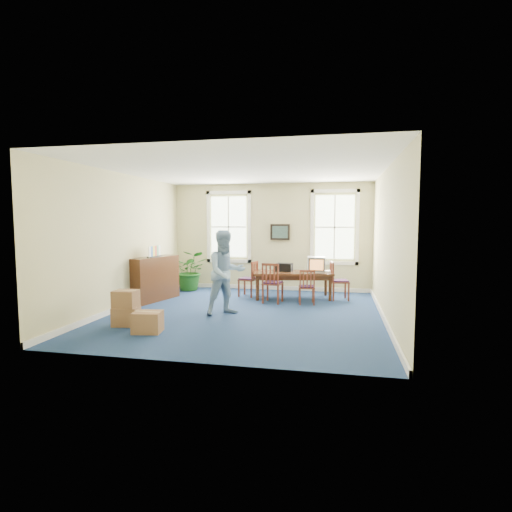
% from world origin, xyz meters
% --- Properties ---
extents(floor, '(6.50, 6.50, 0.00)m').
position_xyz_m(floor, '(0.00, 0.00, 0.00)').
color(floor, navy).
rests_on(floor, ground).
extents(ceiling, '(6.50, 6.50, 0.00)m').
position_xyz_m(ceiling, '(0.00, 0.00, 3.20)').
color(ceiling, white).
rests_on(ceiling, ground).
extents(wall_back, '(6.50, 0.00, 6.50)m').
position_xyz_m(wall_back, '(0.00, 3.25, 1.60)').
color(wall_back, beige).
rests_on(wall_back, ground).
extents(wall_front, '(6.50, 0.00, 6.50)m').
position_xyz_m(wall_front, '(0.00, -3.25, 1.60)').
color(wall_front, beige).
rests_on(wall_front, ground).
extents(wall_left, '(0.00, 6.50, 6.50)m').
position_xyz_m(wall_left, '(-3.00, 0.00, 1.60)').
color(wall_left, beige).
rests_on(wall_left, ground).
extents(wall_right, '(0.00, 6.50, 6.50)m').
position_xyz_m(wall_right, '(3.00, 0.00, 1.60)').
color(wall_right, beige).
rests_on(wall_right, ground).
extents(baseboard_back, '(6.00, 0.04, 0.12)m').
position_xyz_m(baseboard_back, '(0.00, 3.22, 0.06)').
color(baseboard_back, white).
rests_on(baseboard_back, ground).
extents(baseboard_left, '(0.04, 6.50, 0.12)m').
position_xyz_m(baseboard_left, '(-2.97, 0.00, 0.06)').
color(baseboard_left, white).
rests_on(baseboard_left, ground).
extents(baseboard_right, '(0.04, 6.50, 0.12)m').
position_xyz_m(baseboard_right, '(2.97, 0.00, 0.06)').
color(baseboard_right, white).
rests_on(baseboard_right, ground).
extents(window_left, '(1.40, 0.12, 2.20)m').
position_xyz_m(window_left, '(-1.30, 3.23, 1.90)').
color(window_left, white).
rests_on(window_left, ground).
extents(window_right, '(1.40, 0.12, 2.20)m').
position_xyz_m(window_right, '(1.90, 3.23, 1.90)').
color(window_right, white).
rests_on(window_right, ground).
extents(wall_picture, '(0.58, 0.06, 0.48)m').
position_xyz_m(wall_picture, '(0.30, 3.20, 1.75)').
color(wall_picture, black).
rests_on(wall_picture, ground).
extents(conference_table, '(2.24, 1.32, 0.72)m').
position_xyz_m(conference_table, '(0.82, 2.01, 0.36)').
color(conference_table, '#4C2814').
rests_on(conference_table, ground).
extents(crt_tv, '(0.50, 0.54, 0.41)m').
position_xyz_m(crt_tv, '(1.44, 2.06, 0.92)').
color(crt_tv, '#B7B7BC').
rests_on(crt_tv, conference_table).
extents(game_console, '(0.18, 0.22, 0.05)m').
position_xyz_m(game_console, '(1.73, 2.01, 0.74)').
color(game_console, white).
rests_on(game_console, conference_table).
extents(equipment_bag, '(0.47, 0.34, 0.22)m').
position_xyz_m(equipment_bag, '(0.58, 2.06, 0.83)').
color(equipment_bag, black).
rests_on(equipment_bag, conference_table).
extents(chair_near_left, '(0.52, 0.52, 1.03)m').
position_xyz_m(chair_near_left, '(0.39, 1.29, 0.52)').
color(chair_near_left, maroon).
rests_on(chair_near_left, ground).
extents(chair_near_right, '(0.45, 0.45, 0.88)m').
position_xyz_m(chair_near_right, '(1.25, 1.29, 0.44)').
color(chair_near_right, maroon).
rests_on(chair_near_right, ground).
extents(chair_end_left, '(0.52, 0.52, 0.98)m').
position_xyz_m(chair_end_left, '(-0.42, 2.01, 0.49)').
color(chair_end_left, maroon).
rests_on(chair_end_left, ground).
extents(chair_end_right, '(0.54, 0.54, 1.01)m').
position_xyz_m(chair_end_right, '(2.07, 2.01, 0.51)').
color(chair_end_right, maroon).
rests_on(chair_end_right, ground).
extents(man, '(1.16, 1.13, 1.88)m').
position_xyz_m(man, '(-0.42, -0.18, 0.94)').
color(man, '#83A4C8').
rests_on(man, ground).
extents(credenza, '(0.81, 1.59, 1.20)m').
position_xyz_m(credenza, '(-2.69, 0.95, 0.60)').
color(credenza, '#4C2814').
rests_on(credenza, ground).
extents(brochure_rack, '(0.22, 0.70, 0.30)m').
position_xyz_m(brochure_rack, '(-2.67, 0.95, 1.35)').
color(brochure_rack, '#99999E').
rests_on(brochure_rack, credenza).
extents(potted_plant, '(1.19, 1.07, 1.20)m').
position_xyz_m(potted_plant, '(-2.33, 2.62, 0.60)').
color(potted_plant, '#184E15').
rests_on(potted_plant, ground).
extents(cardboard_boxes, '(1.47, 1.47, 0.74)m').
position_xyz_m(cardboard_boxes, '(-1.92, -1.42, 0.37)').
color(cardboard_boxes, '#986843').
rests_on(cardboard_boxes, ground).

